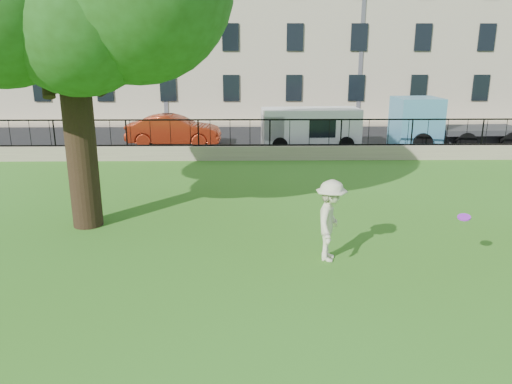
{
  "coord_description": "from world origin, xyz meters",
  "views": [
    {
      "loc": [
        -0.93,
        -8.76,
        4.57
      ],
      "look_at": [
        -0.73,
        3.5,
        1.02
      ],
      "focal_mm": 35.0,
      "sensor_mm": 36.0,
      "label": 1
    }
  ],
  "objects_px": {
    "frisbee": "(464,217)",
    "blue_truck": "(454,123)",
    "man": "(331,221)",
    "white_van": "(310,129)",
    "red_sedan": "(174,130)"
  },
  "relations": [
    {
      "from": "frisbee",
      "to": "blue_truck",
      "type": "relative_size",
      "value": 0.05
    },
    {
      "from": "frisbee",
      "to": "man",
      "type": "bearing_deg",
      "value": 169.41
    },
    {
      "from": "white_van",
      "to": "frisbee",
      "type": "bearing_deg",
      "value": -86.28
    },
    {
      "from": "white_van",
      "to": "blue_truck",
      "type": "bearing_deg",
      "value": -3.11
    },
    {
      "from": "man",
      "to": "blue_truck",
      "type": "height_order",
      "value": "blue_truck"
    },
    {
      "from": "red_sedan",
      "to": "man",
      "type": "bearing_deg",
      "value": -157.2
    },
    {
      "from": "blue_truck",
      "to": "man",
      "type": "bearing_deg",
      "value": -124.5
    },
    {
      "from": "blue_truck",
      "to": "frisbee",
      "type": "bearing_deg",
      "value": -114.11
    },
    {
      "from": "man",
      "to": "white_van",
      "type": "height_order",
      "value": "white_van"
    },
    {
      "from": "man",
      "to": "white_van",
      "type": "bearing_deg",
      "value": 12.39
    },
    {
      "from": "white_van",
      "to": "man",
      "type": "bearing_deg",
      "value": -98.08
    },
    {
      "from": "red_sedan",
      "to": "blue_truck",
      "type": "bearing_deg",
      "value": -92.35
    },
    {
      "from": "man",
      "to": "frisbee",
      "type": "relative_size",
      "value": 6.79
    },
    {
      "from": "man",
      "to": "red_sedan",
      "type": "relative_size",
      "value": 0.41
    },
    {
      "from": "frisbee",
      "to": "red_sedan",
      "type": "relative_size",
      "value": 0.06
    }
  ]
}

